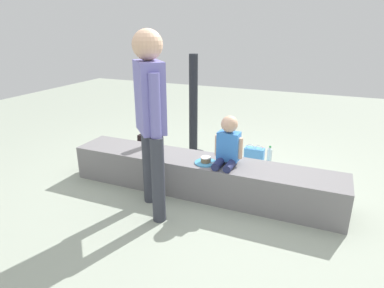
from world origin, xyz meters
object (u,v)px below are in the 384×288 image
at_px(child_seated, 228,144).
at_px(water_bottle_near_gift, 270,154).
at_px(gift_bag, 254,158).
at_px(adult_standing, 150,109).
at_px(cake_plate, 206,161).
at_px(handbag_black_leather, 150,144).
at_px(party_cup_red, 262,151).
at_px(water_bottle_far_side, 154,158).

distance_m(child_seated, water_bottle_near_gift, 1.25).
height_order(gift_bag, water_bottle_near_gift, gift_bag).
bearing_deg(adult_standing, gift_bag, 63.70).
distance_m(cake_plate, handbag_black_leather, 1.40).
bearing_deg(party_cup_red, cake_plate, -102.26).
bearing_deg(water_bottle_near_gift, cake_plate, -109.96).
distance_m(adult_standing, handbag_black_leather, 1.68).
xyz_separation_m(gift_bag, party_cup_red, (-0.00, 0.48, -0.09)).
height_order(child_seated, water_bottle_near_gift, child_seated).
distance_m(adult_standing, cake_plate, 0.82).
height_order(cake_plate, water_bottle_far_side, cake_plate).
height_order(child_seated, gift_bag, child_seated).
bearing_deg(water_bottle_far_side, cake_plate, -28.78).
height_order(adult_standing, party_cup_red, adult_standing).
relative_size(water_bottle_far_side, party_cup_red, 2.41).
xyz_separation_m(water_bottle_near_gift, handbag_black_leather, (-1.54, -0.38, 0.04)).
height_order(gift_bag, party_cup_red, gift_bag).
bearing_deg(water_bottle_far_side, party_cup_red, 37.79).
relative_size(water_bottle_near_gift, handbag_black_leather, 0.54).
height_order(child_seated, handbag_black_leather, child_seated).
bearing_deg(handbag_black_leather, cake_plate, -36.11).
xyz_separation_m(water_bottle_far_side, party_cup_red, (1.15, 0.89, -0.06)).
relative_size(adult_standing, handbag_black_leather, 4.31).
xyz_separation_m(water_bottle_near_gift, party_cup_red, (-0.14, 0.17, -0.04)).
relative_size(adult_standing, party_cup_red, 16.45).
distance_m(gift_bag, water_bottle_far_side, 1.22).
height_order(child_seated, adult_standing, adult_standing).
bearing_deg(child_seated, water_bottle_near_gift, 78.49).
height_order(cake_plate, handbag_black_leather, cake_plate).
xyz_separation_m(child_seated, handbag_black_leather, (-1.31, 0.74, -0.44)).
height_order(cake_plate, water_bottle_near_gift, cake_plate).
height_order(water_bottle_far_side, party_cup_red, water_bottle_far_side).
xyz_separation_m(child_seated, water_bottle_near_gift, (0.23, 1.13, -0.49)).
distance_m(gift_bag, handbag_black_leather, 1.41).
relative_size(gift_bag, water_bottle_near_gift, 1.52).
xyz_separation_m(gift_bag, handbag_black_leather, (-1.41, -0.07, 0.00)).
distance_m(adult_standing, gift_bag, 1.69).
distance_m(child_seated, handbag_black_leather, 1.57).
distance_m(cake_plate, water_bottle_far_side, 1.01).
bearing_deg(gift_bag, cake_plate, -108.68).
xyz_separation_m(adult_standing, handbag_black_leather, (-0.76, 1.24, -0.85)).
distance_m(child_seated, cake_plate, 0.29).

